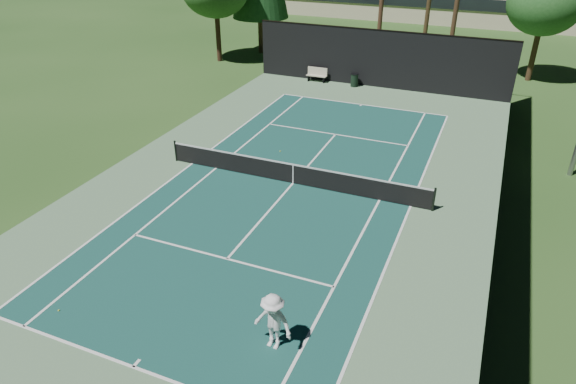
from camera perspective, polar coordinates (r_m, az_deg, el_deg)
name	(u,v)px	position (r m, az deg, el deg)	size (l,w,h in m)	color
ground	(293,184)	(23.98, 0.56, 0.94)	(160.00, 160.00, 0.00)	#294C1C
apron_slab	(293,183)	(23.98, 0.56, 0.95)	(18.00, 32.00, 0.01)	#5A815B
court_surface	(293,183)	(23.97, 0.56, 0.97)	(10.97, 23.77, 0.01)	#164740
court_lines	(293,183)	(23.97, 0.56, 0.99)	(11.07, 23.87, 0.01)	white
tennis_net	(293,173)	(23.72, 0.56, 2.13)	(12.90, 0.10, 1.10)	black
fence	(294,144)	(23.15, 0.64, 5.40)	(18.04, 32.05, 4.03)	black
player	(273,322)	(15.11, -1.69, -14.23)	(1.21, 0.70, 1.88)	white
tennis_ball_a	(59,310)	(18.34, -24.11, -11.92)	(0.06, 0.06, 0.06)	#D4E333
tennis_ball_b	(280,151)	(27.16, -0.88, 4.56)	(0.07, 0.07, 0.07)	#C2D430
tennis_ball_c	(329,177)	(24.58, 4.62, 1.68)	(0.07, 0.07, 0.07)	#CCD931
tennis_ball_d	(219,140)	(28.74, -7.66, 5.70)	(0.06, 0.06, 0.06)	yellow
park_bench	(317,74)	(38.86, 3.23, 12.95)	(1.50, 0.45, 1.02)	beige
trash_bin	(354,80)	(37.92, 7.39, 12.24)	(0.56, 0.56, 0.95)	black
decid_tree_a	(545,4)	(42.07, 26.67, 18.17)	(5.12, 5.12, 7.62)	#49311F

